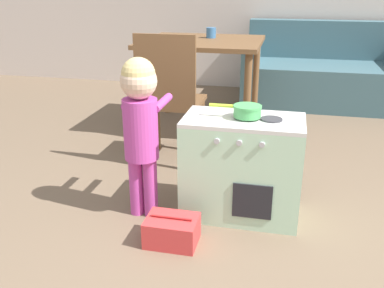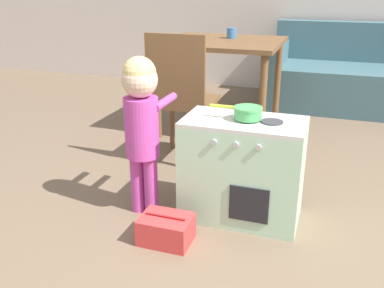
% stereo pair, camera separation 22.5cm
% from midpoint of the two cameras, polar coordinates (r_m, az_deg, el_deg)
% --- Properties ---
extents(play_kitchen, '(0.63, 0.37, 0.57)m').
position_cam_midpoint_polar(play_kitchen, '(2.31, 3.90, -3.17)').
color(play_kitchen, '#B2DBB7').
rests_on(play_kitchen, ground_plane).
extents(toy_pot, '(0.27, 0.15, 0.06)m').
position_cam_midpoint_polar(toy_pot, '(2.20, 4.41, 4.47)').
color(toy_pot, '#4CAD5B').
rests_on(toy_pot, play_kitchen).
extents(child_figure, '(0.21, 0.35, 0.87)m').
position_cam_midpoint_polar(child_figure, '(2.23, -9.77, 3.66)').
color(child_figure, '#BC429E').
rests_on(child_figure, ground_plane).
extents(toy_basket, '(0.25, 0.19, 0.15)m').
position_cam_midpoint_polar(toy_basket, '(2.16, -5.73, -11.48)').
color(toy_basket, '#D13838').
rests_on(toy_basket, ground_plane).
extents(dining_table, '(0.97, 0.89, 0.76)m').
position_cam_midpoint_polar(dining_table, '(3.64, -0.40, 12.06)').
color(dining_table, brown).
rests_on(dining_table, ground_plane).
extents(dining_chair_near, '(0.40, 0.40, 0.92)m').
position_cam_midpoint_polar(dining_chair_near, '(2.91, -5.15, 6.27)').
color(dining_chair_near, brown).
rests_on(dining_chair_near, ground_plane).
extents(couch, '(1.64, 0.92, 0.82)m').
position_cam_midpoint_polar(couch, '(4.74, 15.81, 8.93)').
color(couch, '#426670').
rests_on(couch, ground_plane).
extents(cup_on_table, '(0.08, 0.08, 0.09)m').
position_cam_midpoint_polar(cup_on_table, '(3.74, 0.79, 14.60)').
color(cup_on_table, teal).
rests_on(cup_on_table, dining_table).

